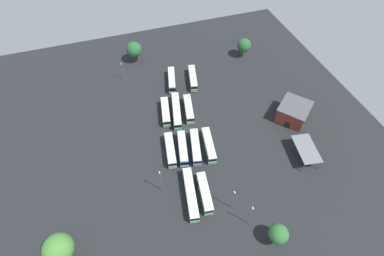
# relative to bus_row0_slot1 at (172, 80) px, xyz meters

# --- Properties ---
(ground_plane) EXTENTS (127.36, 127.36, 0.00)m
(ground_plane) POSITION_rel_bus_row0_slot1_xyz_m (24.07, -1.95, -1.81)
(ground_plane) COLOR black
(bus_row0_slot1) EXTENTS (12.50, 5.24, 3.42)m
(bus_row0_slot1) POSITION_rel_bus_row0_slot1_xyz_m (0.00, 0.00, 0.00)
(bus_row0_slot1) COLOR teal
(bus_row0_slot1) RESTS_ON ground_plane
(bus_row0_slot3) EXTENTS (12.55, 5.21, 3.42)m
(bus_row0_slot3) POSITION_rel_bus_row0_slot1_xyz_m (1.50, 7.86, 0.00)
(bus_row0_slot3) COLOR silver
(bus_row0_slot3) RESTS_ON ground_plane
(bus_row1_slot0) EXTENTS (11.79, 4.57, 3.42)m
(bus_row1_slot0) POSITION_rel_bus_row0_slot1_xyz_m (15.18, -6.46, -0.00)
(bus_row1_slot0) COLOR silver
(bus_row1_slot0) RESTS_ON ground_plane
(bus_row1_slot1) EXTENTS (15.32, 5.68, 3.42)m
(bus_row1_slot1) POSITION_rel_bus_row0_slot1_xyz_m (15.86, -2.78, 0.00)
(bus_row1_slot1) COLOR silver
(bus_row1_slot1) RESTS_ON ground_plane
(bus_row1_slot2) EXTENTS (11.82, 4.70, 3.42)m
(bus_row1_slot2) POSITION_rel_bus_row0_slot1_xyz_m (16.35, 1.43, -0.00)
(bus_row1_slot2) COLOR silver
(bus_row1_slot2) RESTS_ON ground_plane
(bus_row2_slot0) EXTENTS (11.93, 4.24, 3.42)m
(bus_row2_slot0) POSITION_rel_bus_row0_slot1_xyz_m (31.10, -9.19, -0.00)
(bus_row2_slot0) COLOR silver
(bus_row2_slot0) RESTS_ON ground_plane
(bus_row2_slot1) EXTENTS (12.24, 4.91, 3.42)m
(bus_row2_slot1) POSITION_rel_bus_row0_slot1_xyz_m (31.73, -5.41, -0.00)
(bus_row2_slot1) COLOR teal
(bus_row2_slot1) RESTS_ON ground_plane
(bus_row2_slot2) EXTENTS (12.50, 5.24, 3.42)m
(bus_row2_slot2) POSITION_rel_bus_row0_slot1_xyz_m (32.44, -1.49, 0.00)
(bus_row2_slot2) COLOR silver
(bus_row2_slot2) RESTS_ON ground_plane
(bus_row2_slot3) EXTENTS (12.42, 4.40, 3.42)m
(bus_row2_slot3) POSITION_rel_bus_row0_slot1_xyz_m (33.09, 2.65, -0.00)
(bus_row2_slot3) COLOR silver
(bus_row2_slot3) RESTS_ON ground_plane
(bus_row3_slot1) EXTENTS (15.34, 5.01, 3.42)m
(bus_row3_slot1) POSITION_rel_bus_row0_slot1_xyz_m (47.01, -7.85, 0.00)
(bus_row3_slot1) COLOR silver
(bus_row3_slot1) RESTS_ON ground_plane
(bus_row3_slot2) EXTENTS (11.90, 4.09, 3.42)m
(bus_row3_slot2) POSITION_rel_bus_row0_slot1_xyz_m (47.99, -4.07, -0.00)
(bus_row3_slot2) COLOR silver
(bus_row3_slot2) RESTS_ON ground_plane
(depot_building) EXTENTS (13.88, 13.99, 5.88)m
(depot_building) POSITION_rel_bus_row0_slot1_xyz_m (29.83, 34.22, 1.15)
(depot_building) COLOR maroon
(depot_building) RESTS_ON ground_plane
(maintenance_shelter) EXTENTS (11.59, 7.46, 3.92)m
(maintenance_shelter) POSITION_rel_bus_row0_slot1_xyz_m (44.86, 29.43, 1.92)
(maintenance_shelter) COLOR slate
(maintenance_shelter) RESTS_ON ground_plane
(lamp_post_far_corner) EXTENTS (0.56, 0.28, 7.93)m
(lamp_post_far_corner) POSITION_rel_bus_row0_slot1_xyz_m (-7.56, -16.88, 2.57)
(lamp_post_far_corner) COLOR slate
(lamp_post_far_corner) RESTS_ON ground_plane
(lamp_post_near_entrance) EXTENTS (0.56, 0.28, 8.73)m
(lamp_post_near_entrance) POSITION_rel_bus_row0_slot1_xyz_m (53.34, 1.70, 2.97)
(lamp_post_near_entrance) COLOR slate
(lamp_post_near_entrance) RESTS_ON ground_plane
(lamp_post_by_building) EXTENTS (0.56, 0.28, 9.03)m
(lamp_post_by_building) POSITION_rel_bus_row0_slot1_xyz_m (58.66, 4.06, 3.12)
(lamp_post_by_building) COLOR slate
(lamp_post_by_building) RESTS_ON ground_plane
(lamp_post_mid_lot) EXTENTS (0.56, 0.28, 9.71)m
(lamp_post_mid_lot) POSITION_rel_bus_row0_slot1_xyz_m (42.60, -14.75, 3.47)
(lamp_post_mid_lot) COLOR slate
(lamp_post_mid_lot) RESTS_ON ground_plane
(tree_northwest) EXTENTS (5.67, 5.67, 8.11)m
(tree_northwest) POSITION_rel_bus_row0_slot1_xyz_m (-7.36, 32.89, 3.46)
(tree_northwest) COLOR brown
(tree_northwest) RESTS_ON ground_plane
(tree_south_edge) EXTENTS (7.02, 7.02, 9.46)m
(tree_south_edge) POSITION_rel_bus_row0_slot1_xyz_m (52.50, -41.33, 4.13)
(tree_south_edge) COLOR brown
(tree_south_edge) RESTS_ON ground_plane
(tree_northeast) EXTENTS (4.92, 4.92, 6.91)m
(tree_northeast) POSITION_rel_bus_row0_slot1_xyz_m (64.93, 8.57, 2.63)
(tree_northeast) COLOR brown
(tree_northeast) RESTS_ON ground_plane
(tree_north_edge) EXTENTS (6.24, 6.24, 8.83)m
(tree_north_edge) POSITION_rel_bus_row0_slot1_xyz_m (-17.99, -10.41, 3.89)
(tree_north_edge) COLOR brown
(tree_north_edge) RESTS_ON ground_plane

